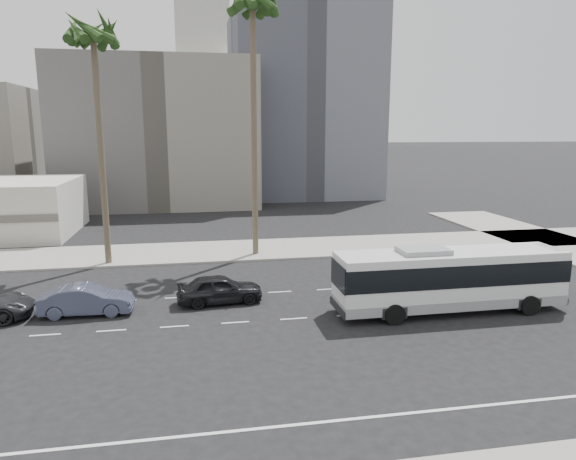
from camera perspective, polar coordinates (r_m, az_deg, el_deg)
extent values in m
plane|color=black|center=(27.46, 6.89, -9.38)|extent=(700.00, 700.00, 0.00)
cube|color=gray|center=(41.88, 0.68, -2.00)|extent=(120.00, 7.00, 0.15)
cube|color=#615E5A|center=(69.69, -13.96, 10.32)|extent=(24.00, 18.00, 18.00)
cube|color=#4A4D57|center=(78.23, 1.43, 13.62)|extent=(20.00, 20.00, 26.00)
cube|color=silver|center=(274.89, -9.27, 13.56)|extent=(42.00, 42.00, 44.00)
cube|color=silver|center=(279.20, -9.53, 21.37)|extent=(26.00, 26.00, 32.00)
cube|color=#4F525B|center=(261.20, 1.54, 16.69)|extent=(26.00, 26.00, 70.00)
cube|color=#4F525B|center=(295.68, 5.23, 15.03)|extent=(22.00, 22.00, 60.00)
cube|color=silver|center=(28.63, 17.53, -4.98)|extent=(12.23, 2.75, 2.74)
cube|color=black|center=(28.53, 17.57, -4.27)|extent=(12.29, 2.81, 1.16)
cube|color=gray|center=(28.98, 17.39, -7.28)|extent=(12.25, 2.79, 0.53)
cube|color=gray|center=(27.57, 14.80, -2.27)|extent=(2.54, 1.70, 0.32)
cube|color=#262628|center=(31.43, 27.06, -2.00)|extent=(0.64, 1.90, 0.32)
cylinder|color=black|center=(29.94, 25.26, -7.58)|extent=(1.05, 0.32, 1.05)
cylinder|color=black|center=(32.05, 22.49, -6.16)|extent=(1.05, 0.32, 1.05)
cylinder|color=black|center=(26.42, 11.74, -9.16)|extent=(1.05, 0.32, 1.05)
cylinder|color=black|center=(28.79, 9.74, -7.38)|extent=(1.05, 0.32, 1.05)
imported|color=black|center=(29.15, -7.59, -6.49)|extent=(2.32, 4.90, 1.62)
imported|color=#3F435A|center=(29.14, -21.45, -7.26)|extent=(1.79, 4.78, 1.56)
cylinder|color=brown|center=(38.72, -3.78, 10.33)|extent=(0.50, 0.50, 18.13)
cylinder|color=brown|center=(38.15, -20.01, 7.73)|extent=(0.49, 0.49, 15.53)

